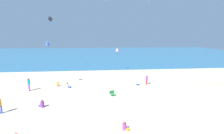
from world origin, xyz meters
name	(u,v)px	position (x,y,z in m)	size (l,w,h in m)	color
ground_plane	(109,89)	(0.00, 10.00, 0.00)	(120.00, 120.00, 0.00)	beige
ocean_water	(101,54)	(0.00, 51.61, 0.03)	(120.00, 60.00, 0.05)	teal
beach_chair_far_right	(112,93)	(0.26, 7.72, 0.28)	(0.75, 0.74, 0.60)	#2D9956
cooler_box	(138,84)	(4.28, 11.35, 0.14)	(0.42, 0.51, 0.28)	#2D56B7
person_0	(29,84)	(-10.25, 10.28, 0.98)	(0.47, 0.47, 1.69)	purple
person_1	(147,79)	(5.62, 11.45, 0.80)	(0.39, 0.39, 1.38)	red
person_2	(58,84)	(-7.12, 12.07, 0.27)	(0.45, 0.64, 0.73)	yellow
person_3	(42,104)	(-7.01, 5.22, 0.28)	(0.69, 0.59, 0.77)	purple
person_4	(68,86)	(-5.55, 11.08, 0.29)	(0.68, 0.48, 0.78)	white
person_5	(125,127)	(0.53, 0.60, 0.25)	(0.60, 0.50, 0.67)	purple
person_6	(0,104)	(-10.35, 4.20, 0.88)	(0.37, 0.37, 1.53)	blue
kite_black	(50,19)	(-10.55, 23.47, 10.19)	(1.06, 0.44, 1.79)	black
kite_pink	(117,50)	(2.54, 21.11, 4.28)	(0.82, 1.00, 1.83)	pink
kite_blue	(47,43)	(-7.93, 11.63, 6.07)	(0.83, 0.79, 1.25)	blue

